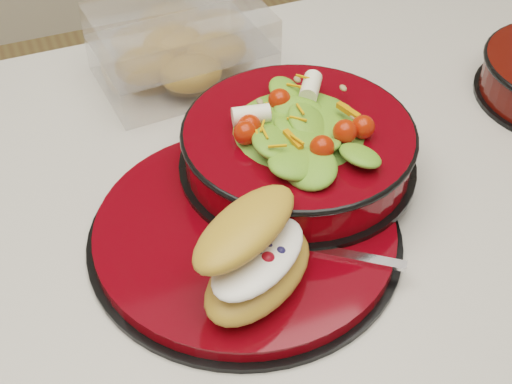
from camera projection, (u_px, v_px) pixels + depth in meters
name	position (u px, v px, depth m)	size (l,w,h in m)	color
island_counter	(346.00, 376.00, 1.11)	(1.24, 0.74, 0.90)	white
dinner_plate	(246.00, 232.00, 0.71)	(0.32, 0.32, 0.02)	black
salad_bowl	(298.00, 138.00, 0.74)	(0.26, 0.26, 0.10)	black
croissant	(256.00, 255.00, 0.63)	(0.15, 0.14, 0.08)	#B37C36
fork	(321.00, 250.00, 0.68)	(0.13, 0.10, 0.00)	silver
pastry_box	(181.00, 48.00, 0.90)	(0.22, 0.17, 0.09)	white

